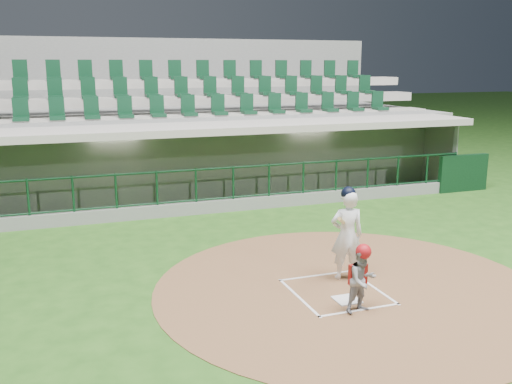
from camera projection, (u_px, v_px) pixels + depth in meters
ground at (329, 286)px, 10.65m from camera, size 120.00×120.00×0.00m
dirt_circle at (348, 288)px, 10.56m from camera, size 7.20×7.20×0.01m
home_plate at (347, 300)px, 10.00m from camera, size 0.43×0.43×0.02m
batter_box_chalk at (336, 292)px, 10.37m from camera, size 1.55×1.80×0.01m
dugout_structure at (223, 166)px, 17.70m from camera, size 16.40×3.70×3.00m
seating_deck at (192, 139)px, 20.36m from camera, size 17.00×6.72×5.15m
batter at (347, 233)px, 10.83m from camera, size 0.89×0.91×1.82m
catcher at (362, 278)px, 9.43m from camera, size 0.59×0.50×1.18m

